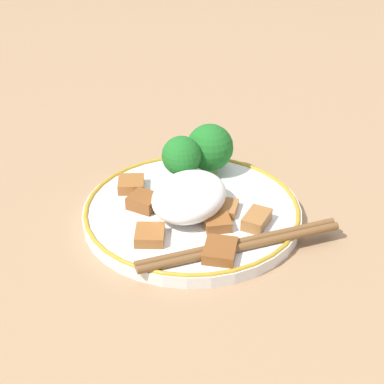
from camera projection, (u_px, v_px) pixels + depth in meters
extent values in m
plane|color=#9E7A56|center=(192.00, 218.00, 0.67)|extent=(3.00, 3.00, 0.00)
cylinder|color=white|center=(192.00, 213.00, 0.67)|extent=(0.23, 0.23, 0.01)
torus|color=#B28C26|center=(192.00, 208.00, 0.67)|extent=(0.23, 0.23, 0.01)
ellipsoid|color=white|center=(192.00, 197.00, 0.65)|extent=(0.09, 0.07, 0.04)
cylinder|color=#72AD4C|center=(210.00, 167.00, 0.73)|extent=(0.02, 0.02, 0.01)
sphere|color=#1E6B23|center=(210.00, 147.00, 0.72)|extent=(0.05, 0.05, 0.05)
cylinder|color=#72AD4C|center=(182.00, 176.00, 0.71)|extent=(0.01, 0.01, 0.02)
sphere|color=#1E6B23|center=(182.00, 156.00, 0.69)|extent=(0.04, 0.04, 0.04)
cube|color=#9E6633|center=(221.00, 207.00, 0.66)|extent=(0.04, 0.04, 0.01)
cube|color=#995B28|center=(150.00, 235.00, 0.62)|extent=(0.04, 0.04, 0.01)
cube|color=brown|center=(220.00, 251.00, 0.60)|extent=(0.04, 0.04, 0.01)
cube|color=brown|center=(144.00, 201.00, 0.67)|extent=(0.03, 0.03, 0.01)
cube|color=#9E6633|center=(255.00, 222.00, 0.64)|extent=(0.03, 0.02, 0.01)
cube|color=#995B28|center=(131.00, 184.00, 0.70)|extent=(0.04, 0.04, 0.01)
cube|color=brown|center=(217.00, 223.00, 0.64)|extent=(0.04, 0.04, 0.01)
cylinder|color=brown|center=(242.00, 247.00, 0.60)|extent=(0.15, 0.15, 0.01)
cylinder|color=brown|center=(239.00, 242.00, 0.61)|extent=(0.15, 0.15, 0.01)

